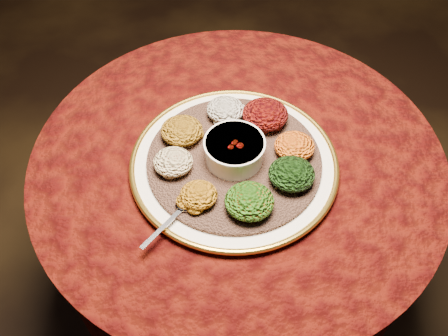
{
  "coord_description": "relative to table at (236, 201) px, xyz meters",
  "views": [
    {
      "loc": [
        -0.03,
        -0.74,
        1.61
      ],
      "look_at": [
        -0.03,
        -0.06,
        0.76
      ],
      "focal_mm": 40.0,
      "sensor_mm": 36.0,
      "label": 1
    }
  ],
  "objects": [
    {
      "name": "portion_shiro",
      "position": [
        -0.13,
        0.03,
        0.23
      ],
      "size": [
        0.1,
        0.09,
        0.05
      ],
      "primitive_type": "ellipsoid",
      "color": "#8C6010",
      "rests_on": "injera"
    },
    {
      "name": "platter",
      "position": [
        -0.01,
        -0.03,
        0.19
      ],
      "size": [
        0.52,
        0.52,
        0.02
      ],
      "rotation": [
        0.0,
        0.0,
        -0.16
      ],
      "color": "white",
      "rests_on": "table"
    },
    {
      "name": "table",
      "position": [
        0.0,
        0.0,
        0.0
      ],
      "size": [
        0.96,
        0.96,
        0.73
      ],
      "color": "black",
      "rests_on": "ground"
    },
    {
      "name": "portion_ayib",
      "position": [
        -0.03,
        0.1,
        0.23
      ],
      "size": [
        0.09,
        0.08,
        0.04
      ],
      "primitive_type": "ellipsoid",
      "color": "beige",
      "rests_on": "injera"
    },
    {
      "name": "spoon",
      "position": [
        -0.12,
        -0.17,
        0.21
      ],
      "size": [
        0.1,
        0.12,
        0.01
      ],
      "rotation": [
        0.0,
        0.0,
        -2.24
      ],
      "color": "silver",
      "rests_on": "injera"
    },
    {
      "name": "stew_bowl",
      "position": [
        -0.01,
        -0.03,
        0.24
      ],
      "size": [
        0.13,
        0.13,
        0.06
      ],
      "color": "white",
      "rests_on": "injera"
    },
    {
      "name": "portion_kik",
      "position": [
        -0.08,
        -0.14,
        0.23
      ],
      "size": [
        0.08,
        0.07,
        0.04
      ],
      "primitive_type": "ellipsoid",
      "color": "#A5640E",
      "rests_on": "injera"
    },
    {
      "name": "portion_timatim",
      "position": [
        -0.14,
        -0.06,
        0.23
      ],
      "size": [
        0.09,
        0.08,
        0.04
      ],
      "primitive_type": "ellipsoid",
      "color": "maroon",
      "rests_on": "injera"
    },
    {
      "name": "portion_mixveg",
      "position": [
        0.02,
        -0.16,
        0.23
      ],
      "size": [
        0.1,
        0.1,
        0.05
      ],
      "primitive_type": "ellipsoid",
      "color": "#A2280A",
      "rests_on": "injera"
    },
    {
      "name": "portion_kitfo",
      "position": [
        0.06,
        0.08,
        0.23
      ],
      "size": [
        0.11,
        0.1,
        0.05
      ],
      "primitive_type": "ellipsoid",
      "color": "black",
      "rests_on": "injera"
    },
    {
      "name": "portion_gomen",
      "position": [
        0.11,
        -0.09,
        0.23
      ],
      "size": [
        0.1,
        0.09,
        0.05
      ],
      "primitive_type": "ellipsoid",
      "color": "black",
      "rests_on": "injera"
    },
    {
      "name": "injera",
      "position": [
        -0.01,
        -0.03,
        0.2
      ],
      "size": [
        0.49,
        0.49,
        0.01
      ],
      "primitive_type": "cylinder",
      "rotation": [
        0.0,
        0.0,
        0.31
      ],
      "color": "brown",
      "rests_on": "platter"
    },
    {
      "name": "portion_tikil",
      "position": [
        0.12,
        -0.01,
        0.23
      ],
      "size": [
        0.09,
        0.09,
        0.04
      ],
      "primitive_type": "ellipsoid",
      "color": "#A3790D",
      "rests_on": "injera"
    }
  ]
}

